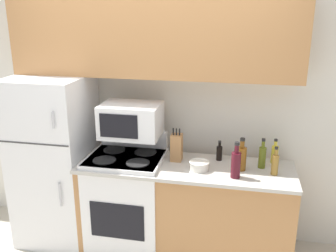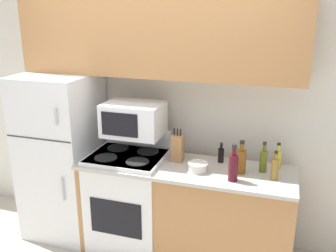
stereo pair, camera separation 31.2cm
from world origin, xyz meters
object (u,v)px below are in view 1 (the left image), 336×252
object	(u,v)px
knife_block	(177,147)
bottle_vinegar	(275,164)
bottle_soy_sauce	(219,153)
stove	(127,201)
microwave	(131,120)
bottle_olive_oil	(262,156)
bottle_cooking_spray	(275,154)
refrigerator	(56,160)
bowl	(199,165)
bottle_whiskey	(241,157)
bottle_wine_red	(236,164)

from	to	relation	value
knife_block	bottle_vinegar	xyz separation A→B (m)	(0.83, -0.13, -0.03)
bottle_soy_sauce	bottle_vinegar	world-z (taller)	bottle_vinegar
stove	microwave	distance (m)	0.76
bottle_olive_oil	bottle_cooking_spray	size ratio (longest dim) A/B	1.18
microwave	bottle_vinegar	xyz separation A→B (m)	(1.24, -0.13, -0.25)
refrigerator	bowl	world-z (taller)	refrigerator
microwave	bottle_whiskey	size ratio (longest dim) A/B	1.85
refrigerator	stove	xyz separation A→B (m)	(0.72, -0.07, -0.32)
bottle_wine_red	bottle_olive_oil	xyz separation A→B (m)	(0.21, 0.24, -0.02)
stove	bottle_olive_oil	distance (m)	1.29
stove	bottle_olive_oil	xyz separation A→B (m)	(1.18, 0.08, 0.51)
refrigerator	bottle_soy_sauce	distance (m)	1.54
bottle_cooking_spray	bottle_whiskey	bearing A→B (deg)	-143.95
microwave	bottle_vinegar	distance (m)	1.27
microwave	refrigerator	bearing A→B (deg)	-178.54
bottle_wine_red	bottle_cooking_spray	xyz separation A→B (m)	(0.32, 0.36, -0.03)
bowl	knife_block	bearing A→B (deg)	143.95
knife_block	bottle_whiskey	world-z (taller)	knife_block
bottle_wine_red	bottle_vinegar	size ratio (longest dim) A/B	1.25
bottle_vinegar	bottle_olive_oil	size ratio (longest dim) A/B	0.92
bottle_vinegar	bottle_olive_oil	bearing A→B (deg)	128.38
bottle_whiskey	bottle_vinegar	bearing A→B (deg)	-8.99
bottle_wine_red	refrigerator	bearing A→B (deg)	172.43
bottle_cooking_spray	bowl	bearing A→B (deg)	-156.11
knife_block	bottle_wine_red	xyz separation A→B (m)	(0.52, -0.25, -0.00)
microwave	bottle_wine_red	bearing A→B (deg)	-14.64
microwave	bottle_whiskey	distance (m)	1.00
bottle_wine_red	bottle_vinegar	distance (m)	0.33
knife_block	bowl	distance (m)	0.29
knife_block	bottle_whiskey	bearing A→B (deg)	-9.27
bowl	bottle_olive_oil	bearing A→B (deg)	16.35
bottle_wine_red	bottle_vinegar	bearing A→B (deg)	20.79
bottle_cooking_spray	bottle_vinegar	bearing A→B (deg)	-93.13
stove	bottle_vinegar	bearing A→B (deg)	-1.79
microwave	knife_block	distance (m)	0.47
refrigerator	bottle_cooking_spray	bearing A→B (deg)	4.00
stove	bottle_soy_sauce	size ratio (longest dim) A/B	6.02
bottle_olive_oil	bottle_whiskey	world-z (taller)	bottle_whiskey
microwave	bottle_olive_oil	xyz separation A→B (m)	(1.14, -0.00, -0.25)
knife_block	refrigerator	bearing A→B (deg)	-178.63
bottle_vinegar	stove	bearing A→B (deg)	178.21
bottle_whiskey	bottle_cooking_spray	size ratio (longest dim) A/B	1.27
stove	bowl	distance (m)	0.81
bottle_olive_oil	refrigerator	bearing A→B (deg)	-179.55
bottle_soy_sauce	bottle_whiskey	bearing A→B (deg)	-41.73
bottle_soy_sauce	bottle_olive_oil	world-z (taller)	bottle_olive_oil
refrigerator	bottle_vinegar	size ratio (longest dim) A/B	6.67
knife_block	bowl	size ratio (longest dim) A/B	1.79
bowl	stove	bearing A→B (deg)	174.15
refrigerator	bottle_olive_oil	distance (m)	1.91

